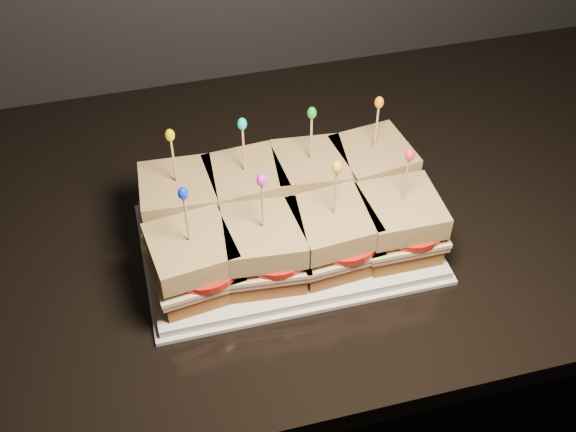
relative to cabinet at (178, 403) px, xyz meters
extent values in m
cube|color=black|center=(0.00, 0.00, 0.00)|extent=(2.40, 0.65, 0.86)
cube|color=black|center=(0.00, 0.00, 0.45)|extent=(2.44, 0.69, 0.03)
cube|color=silver|center=(0.19, -0.08, 0.47)|extent=(0.38, 0.23, 0.02)
cube|color=silver|center=(0.19, -0.08, 0.46)|extent=(0.39, 0.25, 0.01)
cube|color=brown|center=(0.06, -0.03, 0.49)|extent=(0.10, 0.10, 0.03)
cube|color=#CB6967|center=(0.06, -0.03, 0.51)|extent=(0.11, 0.11, 0.01)
cube|color=beige|center=(0.06, -0.03, 0.52)|extent=(0.11, 0.11, 0.01)
cylinder|color=red|center=(0.07, -0.03, 0.52)|extent=(0.09, 0.09, 0.01)
cube|color=brown|center=(0.06, -0.03, 0.54)|extent=(0.10, 0.10, 0.03)
cylinder|color=tan|center=(0.06, -0.03, 0.59)|extent=(0.00, 0.00, 0.09)
ellipsoid|color=yellow|center=(0.06, -0.03, 0.64)|extent=(0.01, 0.01, 0.02)
cube|color=brown|center=(0.15, -0.03, 0.49)|extent=(0.10, 0.10, 0.03)
cube|color=#CB6967|center=(0.15, -0.03, 0.51)|extent=(0.11, 0.11, 0.01)
cube|color=beige|center=(0.15, -0.03, 0.52)|extent=(0.11, 0.11, 0.01)
cylinder|color=red|center=(0.16, -0.03, 0.52)|extent=(0.09, 0.09, 0.01)
cube|color=brown|center=(0.15, -0.03, 0.54)|extent=(0.10, 0.10, 0.03)
cylinder|color=tan|center=(0.15, -0.03, 0.59)|extent=(0.00, 0.00, 0.09)
ellipsoid|color=#06C2C6|center=(0.15, -0.03, 0.64)|extent=(0.01, 0.01, 0.02)
cube|color=brown|center=(0.23, -0.03, 0.49)|extent=(0.10, 0.10, 0.03)
cube|color=#CB6967|center=(0.23, -0.03, 0.51)|extent=(0.11, 0.11, 0.01)
cube|color=beige|center=(0.23, -0.03, 0.52)|extent=(0.11, 0.11, 0.01)
cylinder|color=red|center=(0.25, -0.03, 0.52)|extent=(0.09, 0.09, 0.01)
cube|color=brown|center=(0.23, -0.03, 0.54)|extent=(0.10, 0.10, 0.03)
cylinder|color=tan|center=(0.23, -0.03, 0.59)|extent=(0.00, 0.00, 0.09)
ellipsoid|color=green|center=(0.23, -0.03, 0.64)|extent=(0.01, 0.01, 0.02)
cube|color=brown|center=(0.32, -0.03, 0.49)|extent=(0.11, 0.11, 0.03)
cube|color=#CB6967|center=(0.32, -0.03, 0.51)|extent=(0.12, 0.11, 0.01)
cube|color=beige|center=(0.32, -0.03, 0.52)|extent=(0.12, 0.11, 0.01)
cylinder|color=red|center=(0.34, -0.03, 0.52)|extent=(0.09, 0.09, 0.01)
cube|color=brown|center=(0.32, -0.03, 0.54)|extent=(0.11, 0.11, 0.03)
cylinder|color=tan|center=(0.32, -0.03, 0.59)|extent=(0.00, 0.00, 0.09)
ellipsoid|color=orange|center=(0.32, -0.03, 0.64)|extent=(0.01, 0.01, 0.02)
cube|color=brown|center=(0.06, -0.13, 0.49)|extent=(0.11, 0.11, 0.03)
cube|color=#CB6967|center=(0.06, -0.13, 0.51)|extent=(0.12, 0.11, 0.01)
cube|color=beige|center=(0.06, -0.13, 0.52)|extent=(0.12, 0.11, 0.01)
cylinder|color=red|center=(0.07, -0.14, 0.52)|extent=(0.09, 0.09, 0.01)
cube|color=brown|center=(0.06, -0.13, 0.54)|extent=(0.11, 0.11, 0.03)
cylinder|color=tan|center=(0.06, -0.13, 0.59)|extent=(0.00, 0.00, 0.09)
ellipsoid|color=#0C25DA|center=(0.06, -0.13, 0.64)|extent=(0.01, 0.01, 0.02)
cube|color=brown|center=(0.15, -0.13, 0.49)|extent=(0.10, 0.10, 0.03)
cube|color=#CB6967|center=(0.15, -0.13, 0.51)|extent=(0.11, 0.11, 0.01)
cube|color=beige|center=(0.15, -0.13, 0.52)|extent=(0.11, 0.11, 0.01)
cylinder|color=red|center=(0.16, -0.14, 0.52)|extent=(0.09, 0.09, 0.01)
cube|color=brown|center=(0.15, -0.13, 0.54)|extent=(0.10, 0.10, 0.03)
cylinder|color=tan|center=(0.15, -0.13, 0.59)|extent=(0.00, 0.00, 0.09)
ellipsoid|color=#D024CD|center=(0.15, -0.13, 0.64)|extent=(0.01, 0.01, 0.02)
cube|color=brown|center=(0.23, -0.13, 0.49)|extent=(0.10, 0.10, 0.03)
cube|color=#CB6967|center=(0.23, -0.13, 0.51)|extent=(0.11, 0.11, 0.01)
cube|color=beige|center=(0.23, -0.13, 0.52)|extent=(0.11, 0.11, 0.01)
cylinder|color=red|center=(0.25, -0.14, 0.52)|extent=(0.09, 0.09, 0.01)
cube|color=brown|center=(0.23, -0.13, 0.54)|extent=(0.10, 0.10, 0.03)
cylinder|color=tan|center=(0.23, -0.13, 0.59)|extent=(0.00, 0.00, 0.09)
ellipsoid|color=yellow|center=(0.23, -0.13, 0.64)|extent=(0.01, 0.01, 0.02)
cube|color=brown|center=(0.32, -0.13, 0.49)|extent=(0.09, 0.09, 0.03)
cube|color=#CB6967|center=(0.32, -0.13, 0.51)|extent=(0.10, 0.10, 0.01)
cube|color=beige|center=(0.32, -0.13, 0.52)|extent=(0.11, 0.10, 0.01)
cylinder|color=red|center=(0.34, -0.14, 0.52)|extent=(0.09, 0.09, 0.01)
cube|color=brown|center=(0.32, -0.13, 0.54)|extent=(0.10, 0.10, 0.03)
cylinder|color=tan|center=(0.32, -0.13, 0.59)|extent=(0.00, 0.00, 0.09)
ellipsoid|color=#EB2141|center=(0.32, -0.13, 0.64)|extent=(0.01, 0.01, 0.02)
camera|label=1|loc=(0.02, -0.73, 1.18)|focal=45.00mm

